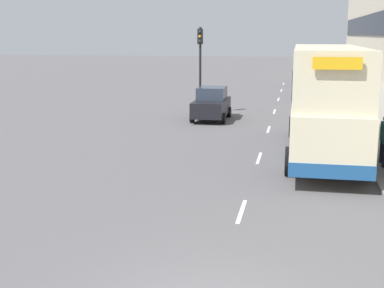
{
  "coord_description": "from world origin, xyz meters",
  "views": [
    {
      "loc": [
        1.38,
        -8.36,
        4.77
      ],
      "look_at": [
        -4.45,
        21.07,
        -1.4
      ],
      "focal_mm": 50.0,
      "sensor_mm": 36.0,
      "label": 1
    }
  ],
  "objects_px": {
    "car_0": "(319,88)",
    "traffic_light_far_kerb": "(200,56)",
    "double_decker_bus_near": "(326,99)",
    "car_2": "(211,104)",
    "car_1": "(308,76)"
  },
  "relations": [
    {
      "from": "car_0",
      "to": "traffic_light_far_kerb",
      "type": "xyz_separation_m",
      "value": [
        -7.36,
        -9.52,
        2.63
      ]
    },
    {
      "from": "traffic_light_far_kerb",
      "to": "car_0",
      "type": "bearing_deg",
      "value": 52.31
    },
    {
      "from": "double_decker_bus_near",
      "to": "car_2",
      "type": "relative_size",
      "value": 2.81
    },
    {
      "from": "car_1",
      "to": "traffic_light_far_kerb",
      "type": "height_order",
      "value": "traffic_light_far_kerb"
    },
    {
      "from": "car_0",
      "to": "traffic_light_far_kerb",
      "type": "relative_size",
      "value": 0.77
    },
    {
      "from": "car_0",
      "to": "car_1",
      "type": "xyz_separation_m",
      "value": [
        -0.67,
        11.34,
        0.05
      ]
    },
    {
      "from": "traffic_light_far_kerb",
      "to": "car_1",
      "type": "bearing_deg",
      "value": 72.21
    },
    {
      "from": "car_2",
      "to": "car_0",
      "type": "bearing_deg",
      "value": -118.92
    },
    {
      "from": "double_decker_bus_near",
      "to": "car_2",
      "type": "distance_m",
      "value": 10.14
    },
    {
      "from": "double_decker_bus_near",
      "to": "car_1",
      "type": "height_order",
      "value": "double_decker_bus_near"
    },
    {
      "from": "car_2",
      "to": "car_1",
      "type": "bearing_deg",
      "value": -103.97
    },
    {
      "from": "double_decker_bus_near",
      "to": "car_0",
      "type": "bearing_deg",
      "value": 88.59
    },
    {
      "from": "car_2",
      "to": "traffic_light_far_kerb",
      "type": "bearing_deg",
      "value": -62.58
    },
    {
      "from": "car_0",
      "to": "car_2",
      "type": "bearing_deg",
      "value": -118.92
    },
    {
      "from": "car_0",
      "to": "car_2",
      "type": "distance_m",
      "value": 13.12
    }
  ]
}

